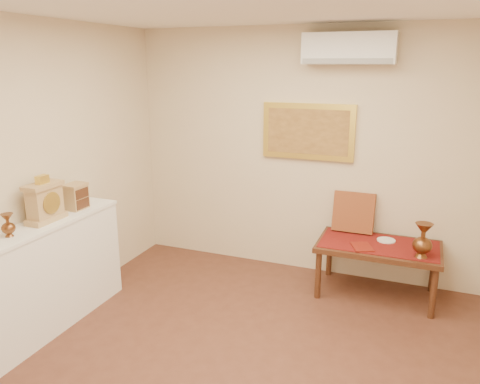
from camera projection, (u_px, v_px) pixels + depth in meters
The scene contains 14 objects.
wall_back at pixel (308, 154), 5.12m from camera, with size 4.00×0.02×2.70m, color beige.
wall_left at pixel (2, 185), 3.81m from camera, with size 0.02×4.50×2.70m, color beige.
brass_urn_small at pixel (7, 222), 3.68m from camera, with size 0.11×0.11×0.24m, color brown, non-canonical shape.
table_cloth at pixel (379, 244), 4.70m from camera, with size 1.14×0.59×0.01m, color maroon.
brass_urn_tall at pixel (423, 237), 4.32m from camera, with size 0.18×0.18×0.41m, color brown, non-canonical shape.
plate at pixel (386, 240), 4.77m from camera, with size 0.18×0.18×0.01m, color white.
menu at pixel (362, 247), 4.60m from camera, with size 0.18×0.25×0.01m, color maroon.
cushion at pixel (354, 212), 5.00m from camera, with size 0.43×0.10×0.43m, color maroon.
display_ledge at pixel (31, 284), 3.98m from camera, with size 0.37×2.02×0.98m.
mantel_clock at pixel (45, 202), 4.03m from camera, with size 0.17×0.36×0.41m.
wooden_chest at pixel (76, 196), 4.39m from camera, with size 0.16×0.21×0.24m.
low_table at pixel (378, 250), 4.72m from camera, with size 1.20×0.70×0.55m.
painting at pixel (308, 132), 5.03m from camera, with size 1.00×0.06×0.60m.
ac_unit at pixel (349, 48), 4.57m from camera, with size 0.90×0.25×0.30m.
Camera 1 is at (1.17, -2.72, 2.31)m, focal length 35.00 mm.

